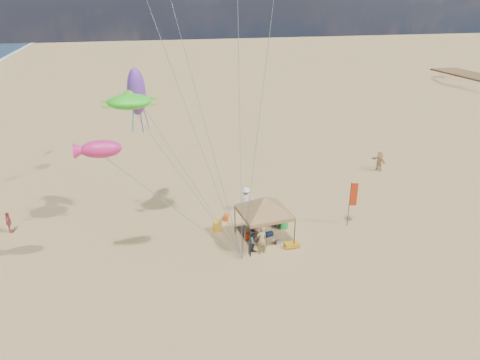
# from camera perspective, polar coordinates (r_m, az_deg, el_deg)

# --- Properties ---
(ground) EXTENTS (280.00, 280.00, 0.00)m
(ground) POSITION_cam_1_polar(r_m,az_deg,el_deg) (26.08, 1.63, -10.63)
(ground) COLOR tan
(ground) RESTS_ON ground
(canopy_tent) EXTENTS (5.73, 5.73, 3.55)m
(canopy_tent) POSITION_cam_1_polar(r_m,az_deg,el_deg) (26.84, 3.18, -2.41)
(canopy_tent) COLOR black
(canopy_tent) RESTS_ON ground
(feather_flag) EXTENTS (0.47, 0.15, 3.17)m
(feather_flag) POSITION_cam_1_polar(r_m,az_deg,el_deg) (29.90, 14.30, -2.16)
(feather_flag) COLOR black
(feather_flag) RESTS_ON ground
(cooler_red) EXTENTS (0.54, 0.38, 0.38)m
(cooler_red) POSITION_cam_1_polar(r_m,az_deg,el_deg) (28.37, 1.18, -7.20)
(cooler_red) COLOR #C53E0F
(cooler_red) RESTS_ON ground
(cooler_blue) EXTENTS (0.54, 0.38, 0.38)m
(cooler_blue) POSITION_cam_1_polar(r_m,az_deg,el_deg) (31.01, 6.13, -4.56)
(cooler_blue) COLOR #123D93
(cooler_blue) RESTS_ON ground
(bag_navy) EXTENTS (0.69, 0.54, 0.36)m
(bag_navy) POSITION_cam_1_polar(r_m,az_deg,el_deg) (28.61, 3.67, -6.99)
(bag_navy) COLOR #0D193B
(bag_navy) RESTS_ON ground
(bag_orange) EXTENTS (0.54, 0.69, 0.36)m
(bag_orange) POSITION_cam_1_polar(r_m,az_deg,el_deg) (30.64, -1.82, -4.81)
(bag_orange) COLOR #ED500D
(bag_orange) RESTS_ON ground
(chair_green) EXTENTS (0.50, 0.50, 0.70)m
(chair_green) POSITION_cam_1_polar(r_m,az_deg,el_deg) (29.68, 5.61, -5.52)
(chair_green) COLOR green
(chair_green) RESTS_ON ground
(chair_yellow) EXTENTS (0.50, 0.50, 0.70)m
(chair_yellow) POSITION_cam_1_polar(r_m,az_deg,el_deg) (29.19, -2.94, -5.95)
(chair_yellow) COLOR yellow
(chair_yellow) RESTS_ON ground
(crate_grey) EXTENTS (0.34, 0.30, 0.28)m
(crate_grey) POSITION_cam_1_polar(r_m,az_deg,el_deg) (27.94, 4.97, -7.92)
(crate_grey) COLOR gray
(crate_grey) RESTS_ON ground
(beach_cart) EXTENTS (0.90, 0.50, 0.24)m
(beach_cart) POSITION_cam_1_polar(r_m,az_deg,el_deg) (27.60, 6.68, -8.27)
(beach_cart) COLOR gold
(beach_cart) RESTS_ON ground
(person_near_a) EXTENTS (0.77, 0.60, 1.86)m
(person_near_a) POSITION_cam_1_polar(r_m,az_deg,el_deg) (26.53, 2.79, -7.67)
(person_near_a) COLOR tan
(person_near_a) RESTS_ON ground
(person_near_b) EXTENTS (0.96, 0.95, 1.57)m
(person_near_b) POSITION_cam_1_polar(r_m,az_deg,el_deg) (26.60, 1.73, -7.92)
(person_near_b) COLOR #3E4755
(person_near_b) RESTS_ON ground
(person_near_c) EXTENTS (1.22, 0.76, 1.81)m
(person_near_c) POSITION_cam_1_polar(r_m,az_deg,el_deg) (31.55, 0.73, -2.48)
(person_near_c) COLOR white
(person_near_c) RESTS_ON ground
(person_far_a) EXTENTS (0.49, 0.90, 1.46)m
(person_far_a) POSITION_cam_1_polar(r_m,az_deg,el_deg) (32.48, -27.65, -4.86)
(person_far_a) COLOR #B64646
(person_far_a) RESTS_ON ground
(person_far_c) EXTENTS (0.99, 1.73, 1.78)m
(person_far_c) POSITION_cam_1_polar(r_m,az_deg,el_deg) (40.70, 17.51, 2.34)
(person_far_c) COLOR tan
(person_far_c) RESTS_ON ground
(turtle_kite) EXTENTS (2.93, 2.52, 0.86)m
(turtle_kite) POSITION_cam_1_polar(r_m,az_deg,el_deg) (27.17, -14.07, 9.75)
(turtle_kite) COLOR #34EE22
(turtle_kite) RESTS_ON ground
(fish_kite) EXTENTS (2.21, 1.45, 0.90)m
(fish_kite) POSITION_cam_1_polar(r_m,az_deg,el_deg) (23.18, -17.46, 3.84)
(fish_kite) COLOR #DA2574
(fish_kite) RESTS_ON ground
(squid_kite) EXTENTS (1.35, 1.35, 2.97)m
(squid_kite) POSITION_cam_1_polar(r_m,az_deg,el_deg) (28.96, -13.19, 11.03)
(squid_kite) COLOR purple
(squid_kite) RESTS_ON ground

